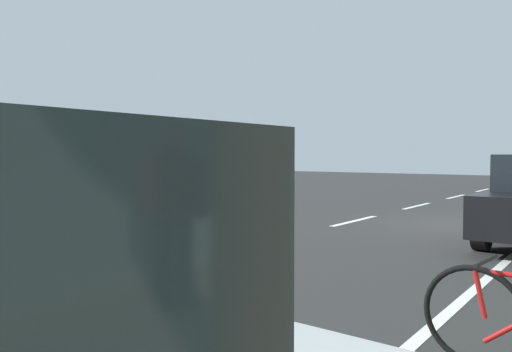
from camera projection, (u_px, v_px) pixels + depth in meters
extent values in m
plane|color=#2B2B2B|center=(500.00, 230.00, 9.99)|extent=(59.11, 59.11, 0.00)
cube|color=white|center=(240.00, 248.00, 7.95)|extent=(0.14, 2.20, 0.01)
cube|color=white|center=(355.00, 221.00, 11.30)|extent=(0.14, 2.20, 0.01)
cube|color=white|center=(417.00, 206.00, 14.65)|extent=(0.14, 2.20, 0.01)
cube|color=white|center=(456.00, 197.00, 18.00)|extent=(0.14, 2.20, 0.01)
cube|color=white|center=(483.00, 190.00, 21.36)|extent=(0.14, 2.20, 0.01)
cube|color=white|center=(502.00, 185.00, 24.71)|extent=(0.14, 2.20, 0.01)
cylinder|color=black|center=(482.00, 230.00, 7.77)|extent=(0.23, 0.66, 0.66)
torus|color=black|center=(474.00, 316.00, 3.50)|extent=(0.73, 0.11, 0.73)
cylinder|color=#A51414|center=(480.00, 293.00, 3.46)|extent=(0.12, 0.05, 0.35)
cylinder|color=black|center=(486.00, 261.00, 3.43)|extent=(0.07, 0.46, 0.03)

